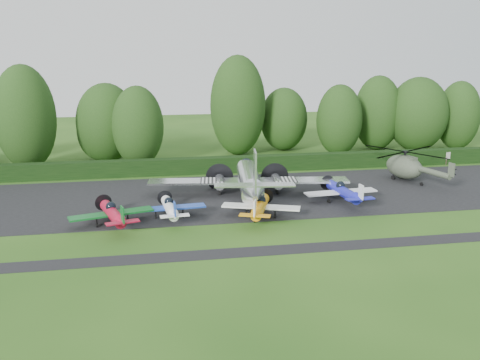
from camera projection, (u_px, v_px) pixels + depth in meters
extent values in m
plane|color=#204914|center=(262.00, 226.00, 47.84)|extent=(160.00, 160.00, 0.00)
cube|color=black|center=(242.00, 195.00, 57.39)|extent=(70.00, 18.00, 0.01)
cube|color=black|center=(278.00, 250.00, 42.11)|extent=(70.00, 2.00, 0.00)
cube|color=black|center=(227.00, 172.00, 67.89)|extent=(90.00, 1.60, 2.00)
cylinder|color=silver|center=(249.00, 180.00, 56.25)|extent=(2.24, 11.68, 2.24)
cone|color=silver|center=(239.00, 167.00, 62.50)|extent=(2.24, 1.46, 2.24)
cone|color=silver|center=(264.00, 194.00, 49.44)|extent=(2.24, 2.92, 2.24)
sphere|color=black|center=(240.00, 165.00, 61.48)|extent=(1.46, 1.46, 1.46)
cube|color=silver|center=(248.00, 181.00, 57.25)|extent=(21.42, 2.34, 0.21)
cube|color=white|center=(211.00, 181.00, 56.57)|extent=(2.53, 2.43, 0.05)
cube|color=white|center=(283.00, 178.00, 57.88)|extent=(2.53, 2.43, 0.05)
cylinder|color=silver|center=(218.00, 183.00, 57.35)|extent=(1.07, 3.12, 1.07)
cylinder|color=silver|center=(274.00, 181.00, 58.39)|extent=(1.07, 3.12, 1.07)
cylinder|color=black|center=(215.00, 178.00, 59.44)|extent=(3.12, 0.03, 3.12)
cylinder|color=black|center=(270.00, 176.00, 60.48)|extent=(3.12, 0.03, 3.12)
cube|color=silver|center=(266.00, 185.00, 48.43)|extent=(7.30, 1.36, 0.14)
cube|color=silver|center=(267.00, 171.00, 47.82)|extent=(0.18, 2.14, 3.70)
cylinder|color=black|center=(219.00, 194.00, 57.24)|extent=(0.24, 0.88, 0.88)
cylinder|color=black|center=(275.00, 191.00, 58.28)|extent=(0.24, 0.88, 0.88)
cylinder|color=black|center=(266.00, 220.00, 48.85)|extent=(0.18, 0.43, 0.43)
cylinder|color=#AB0F2C|center=(113.00, 214.00, 47.40)|extent=(1.03, 5.88, 1.03)
sphere|color=black|center=(113.00, 206.00, 47.90)|extent=(0.90, 0.90, 0.90)
cube|color=#0D5920|center=(113.00, 214.00, 47.95)|extent=(7.48, 1.39, 0.15)
cube|color=#AB0F2C|center=(110.00, 223.00, 43.97)|extent=(2.78, 0.75, 0.11)
cube|color=#0D5920|center=(110.00, 216.00, 43.70)|extent=(0.11, 0.86, 1.39)
cylinder|color=black|center=(115.00, 202.00, 51.03)|extent=(1.60, 0.02, 1.60)
cylinder|color=black|center=(98.00, 224.00, 47.72)|extent=(0.15, 0.47, 0.47)
cylinder|color=black|center=(129.00, 222.00, 48.18)|extent=(0.15, 0.47, 0.47)
cylinder|color=black|center=(115.00, 215.00, 50.30)|extent=(0.13, 0.43, 0.43)
cylinder|color=white|center=(170.00, 208.00, 49.44)|extent=(0.94, 5.37, 0.94)
sphere|color=black|center=(169.00, 201.00, 49.89)|extent=(0.82, 0.82, 0.82)
cube|color=#1D42AF|center=(169.00, 208.00, 49.94)|extent=(6.83, 1.27, 0.14)
cube|color=white|center=(171.00, 216.00, 46.31)|extent=(2.54, 0.68, 0.10)
cube|color=#1D42AF|center=(171.00, 209.00, 46.06)|extent=(0.10, 0.78, 1.27)
cylinder|color=black|center=(168.00, 198.00, 52.75)|extent=(1.46, 0.02, 1.46)
cylinder|color=black|center=(156.00, 217.00, 49.73)|extent=(0.14, 0.43, 0.43)
cylinder|color=black|center=(183.00, 215.00, 50.15)|extent=(0.14, 0.43, 0.43)
cylinder|color=black|center=(169.00, 209.00, 52.09)|extent=(0.12, 0.39, 0.39)
cylinder|color=orange|center=(260.00, 207.00, 49.51)|extent=(1.00, 5.75, 1.00)
sphere|color=black|center=(259.00, 200.00, 50.00)|extent=(0.88, 0.88, 0.88)
cube|color=white|center=(259.00, 207.00, 50.05)|extent=(7.31, 1.36, 0.15)
cube|color=orange|center=(269.00, 215.00, 46.16)|extent=(2.72, 0.73, 0.10)
cube|color=white|center=(269.00, 208.00, 45.89)|extent=(0.10, 0.84, 1.36)
cylinder|color=black|center=(252.00, 196.00, 53.05)|extent=(1.57, 0.02, 1.57)
cylinder|color=black|center=(245.00, 216.00, 49.82)|extent=(0.15, 0.46, 0.46)
cylinder|color=black|center=(274.00, 215.00, 50.28)|extent=(0.15, 0.46, 0.46)
cylinder|color=black|center=(254.00, 208.00, 52.35)|extent=(0.13, 0.42, 0.42)
cylinder|color=#1D20AF|center=(343.00, 192.00, 54.35)|extent=(1.05, 5.99, 1.05)
sphere|color=black|center=(341.00, 186.00, 54.85)|extent=(0.92, 0.92, 0.92)
cube|color=white|center=(341.00, 192.00, 54.91)|extent=(7.63, 1.42, 0.15)
cube|color=#1D20AF|center=(357.00, 199.00, 50.85)|extent=(2.83, 0.76, 0.11)
cube|color=white|center=(358.00, 192.00, 50.57)|extent=(0.11, 0.87, 1.42)
cylinder|color=black|center=(330.00, 182.00, 58.05)|extent=(1.63, 0.02, 1.63)
cylinder|color=black|center=(328.00, 201.00, 54.67)|extent=(0.15, 0.48, 0.48)
cylinder|color=black|center=(355.00, 200.00, 55.15)|extent=(0.15, 0.48, 0.48)
cylinder|color=black|center=(333.00, 194.00, 57.31)|extent=(0.13, 0.44, 0.44)
ellipsoid|color=#3B4434|center=(404.00, 167.00, 63.37)|extent=(2.90, 5.31, 2.78)
cylinder|color=#3B4434|center=(422.00, 173.00, 59.31)|extent=(0.65, 5.57, 0.65)
cube|color=#3B4434|center=(436.00, 171.00, 56.35)|extent=(0.11, 0.84, 1.49)
cylinder|color=black|center=(405.00, 155.00, 63.03)|extent=(0.28, 0.28, 0.74)
cylinder|color=black|center=(405.00, 152.00, 62.92)|extent=(0.65, 0.65, 0.23)
cylinder|color=black|center=(405.00, 152.00, 62.92)|extent=(11.15, 11.15, 0.06)
cube|color=#3B4434|center=(408.00, 159.00, 62.40)|extent=(0.84, 1.86, 0.65)
ellipsoid|color=black|center=(398.00, 163.00, 64.76)|extent=(1.76, 1.76, 1.59)
cylinder|color=black|center=(393.00, 177.00, 64.26)|extent=(0.17, 0.52, 0.52)
cylinder|color=black|center=(408.00, 176.00, 64.58)|extent=(0.17, 0.52, 0.52)
cylinder|color=black|center=(415.00, 185.00, 60.88)|extent=(0.15, 0.45, 0.45)
cylinder|color=#3F3326|center=(444.00, 160.00, 72.25)|extent=(0.12, 0.12, 1.15)
cylinder|color=#3F3326|center=(463.00, 159.00, 72.73)|extent=(0.12, 0.12, 1.15)
cube|color=beige|center=(454.00, 155.00, 72.32)|extent=(3.08, 0.08, 0.96)
cylinder|color=black|center=(139.00, 153.00, 70.98)|extent=(0.70, 0.70, 3.48)
ellipsoid|color=#1B3B12|center=(138.00, 126.00, 70.10)|extent=(6.76, 6.76, 10.65)
cylinder|color=black|center=(376.00, 138.00, 82.18)|extent=(0.70, 0.70, 3.70)
ellipsoid|color=#1B3B12|center=(378.00, 113.00, 81.25)|extent=(7.15, 7.15, 11.31)
cylinder|color=black|center=(283.00, 140.00, 81.82)|extent=(0.70, 0.70, 3.12)
ellipsoid|color=#1B3B12|center=(284.00, 119.00, 81.03)|extent=(7.13, 7.13, 9.53)
cylinder|color=black|center=(416.00, 139.00, 81.27)|extent=(0.70, 0.70, 3.65)
ellipsoid|color=#1B3B12|center=(418.00, 114.00, 80.34)|extent=(8.87, 8.87, 11.15)
cylinder|color=black|center=(338.00, 144.00, 78.23)|extent=(0.70, 0.70, 3.36)
ellipsoid|color=#1B3B12|center=(339.00, 120.00, 77.38)|extent=(6.59, 6.59, 10.28)
cylinder|color=black|center=(456.00, 138.00, 82.47)|extent=(0.70, 0.70, 3.43)
ellipsoid|color=#1B3B12|center=(458.00, 115.00, 81.61)|extent=(6.46, 6.46, 10.49)
cylinder|color=black|center=(102.00, 151.00, 74.30)|extent=(0.70, 0.70, 2.70)
ellipsoid|color=#1B3B12|center=(101.00, 131.00, 73.62)|extent=(6.57, 6.57, 8.26)
cylinder|color=black|center=(238.00, 139.00, 78.21)|extent=(0.70, 0.70, 4.72)
ellipsoid|color=#1B3B12|center=(238.00, 106.00, 77.02)|extent=(8.02, 8.02, 14.41)
cylinder|color=black|center=(28.00, 152.00, 69.09)|extent=(0.70, 0.70, 4.40)
ellipsoid|color=#1B3B12|center=(25.00, 118.00, 67.98)|extent=(7.71, 7.71, 13.45)
cylinder|color=black|center=(108.00, 149.00, 73.84)|extent=(0.70, 0.70, 3.53)
ellipsoid|color=#1B3B12|center=(107.00, 123.00, 72.95)|extent=(8.24, 8.24, 10.79)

